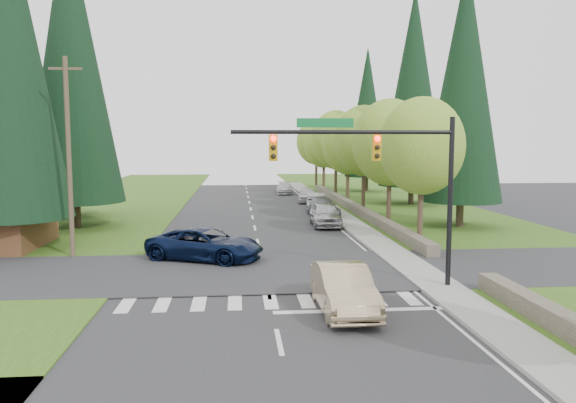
{
  "coord_description": "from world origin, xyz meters",
  "views": [
    {
      "loc": [
        -1.19,
        -16.84,
        5.81
      ],
      "look_at": [
        1.41,
        11.53,
        2.8
      ],
      "focal_mm": 35.0,
      "sensor_mm": 36.0,
      "label": 1
    }
  ],
  "objects": [
    {
      "name": "decid_tree_5",
      "position": [
        9.1,
        49.0,
        5.53
      ],
      "size": [
        4.8,
        4.8,
        8.3
      ],
      "color": "#38281C",
      "rests_on": "ground"
    },
    {
      "name": "parked_car_d",
      "position": [
        5.6,
        36.92,
        0.72
      ],
      "size": [
        2.19,
        4.38,
        1.43
      ],
      "primitive_type": "imported",
      "rotation": [
        0.0,
        0.0,
        -0.12
      ],
      "color": "silver",
      "rests_on": "ground"
    },
    {
      "name": "utility_pole",
      "position": [
        -9.5,
        12.0,
        5.14
      ],
      "size": [
        1.6,
        0.24,
        10.0
      ],
      "color": "#473828",
      "rests_on": "ground"
    },
    {
      "name": "stone_wall_north",
      "position": [
        8.6,
        30.0,
        0.35
      ],
      "size": [
        0.7,
        40.0,
        0.7
      ],
      "primitive_type": "cube",
      "color": "#4C4438",
      "rests_on": "ground"
    },
    {
      "name": "decid_tree_3",
      "position": [
        9.2,
        35.0,
        5.66
      ],
      "size": [
        5.0,
        5.0,
        8.55
      ],
      "color": "#38281C",
      "rests_on": "ground"
    },
    {
      "name": "parked_car_b",
      "position": [
        5.6,
        26.76,
        0.7
      ],
      "size": [
        2.37,
        4.95,
        1.39
      ],
      "primitive_type": "imported",
      "rotation": [
        0.0,
        0.0,
        0.09
      ],
      "color": "slate",
      "rests_on": "ground"
    },
    {
      "name": "decid_tree_6",
      "position": [
        9.2,
        56.0,
        5.86
      ],
      "size": [
        5.2,
        5.2,
        8.86
      ],
      "color": "#38281C",
      "rests_on": "ground"
    },
    {
      "name": "conifer_w_c",
      "position": [
        -12.0,
        22.0,
        11.29
      ],
      "size": [
        6.46,
        6.46,
        20.8
      ],
      "color": "#38281C",
      "rests_on": "ground"
    },
    {
      "name": "parked_car_c",
      "position": [
        5.49,
        29.88,
        0.76
      ],
      "size": [
        2.09,
        4.74,
        1.52
      ],
      "primitive_type": "imported",
      "rotation": [
        0.0,
        0.0,
        -0.11
      ],
      "color": "#AEAEB3",
      "rests_on": "ground"
    },
    {
      "name": "conifer_w_e",
      "position": [
        -14.0,
        28.0,
        10.29
      ],
      "size": [
        5.78,
        5.78,
        18.8
      ],
      "color": "#38281C",
      "rests_on": "ground"
    },
    {
      "name": "grass_east",
      "position": [
        13.0,
        20.0,
        0.03
      ],
      "size": [
        14.0,
        110.0,
        0.06
      ],
      "primitive_type": "cube",
      "color": "#335115",
      "rests_on": "ground"
    },
    {
      "name": "conifer_e_b",
      "position": [
        15.0,
        34.0,
        10.79
      ],
      "size": [
        6.12,
        6.12,
        19.8
      ],
      "color": "#38281C",
      "rests_on": "ground"
    },
    {
      "name": "decid_tree_4",
      "position": [
        9.3,
        42.0,
        6.06
      ],
      "size": [
        5.4,
        5.4,
        9.18
      ],
      "color": "#38281C",
      "rests_on": "ground"
    },
    {
      "name": "suv_navy",
      "position": [
        -2.76,
        10.7,
        0.8
      ],
      "size": [
        6.34,
        4.78,
        1.6
      ],
      "primitive_type": "imported",
      "rotation": [
        0.0,
        0.0,
        1.15
      ],
      "color": "black",
      "rests_on": "ground"
    },
    {
      "name": "conifer_e_a",
      "position": [
        14.0,
        20.0,
        9.79
      ],
      "size": [
        5.44,
        5.44,
        17.8
      ],
      "color": "#38281C",
      "rests_on": "ground"
    },
    {
      "name": "traffic_signal",
      "position": [
        4.37,
        4.5,
        4.98
      ],
      "size": [
        8.7,
        0.37,
        6.8
      ],
      "color": "black",
      "rests_on": "ground"
    },
    {
      "name": "ground",
      "position": [
        0.0,
        0.0,
        0.0
      ],
      "size": [
        120.0,
        120.0,
        0.0
      ],
      "primitive_type": "plane",
      "color": "#28282B",
      "rests_on": "ground"
    },
    {
      "name": "grass_west",
      "position": [
        -13.0,
        20.0,
        0.03
      ],
      "size": [
        14.0,
        110.0,
        0.06
      ],
      "primitive_type": "cube",
      "color": "#335115",
      "rests_on": "ground"
    },
    {
      "name": "decid_tree_1",
      "position": [
        9.3,
        21.0,
        5.8
      ],
      "size": [
        5.2,
        5.2,
        8.8
      ],
      "color": "#38281C",
      "rests_on": "ground"
    },
    {
      "name": "conifer_w_a",
      "position": [
        -13.0,
        14.0,
        10.79
      ],
      "size": [
        6.12,
        6.12,
        19.8
      ],
      "color": "#38281C",
      "rests_on": "ground"
    },
    {
      "name": "decid_tree_2",
      "position": [
        9.1,
        28.0,
        5.93
      ],
      "size": [
        5.0,
        5.0,
        8.82
      ],
      "color": "#38281C",
      "rests_on": "ground"
    },
    {
      "name": "parked_car_e",
      "position": [
        4.2,
        46.22,
        0.65
      ],
      "size": [
        2.05,
        4.55,
        1.29
      ],
      "primitive_type": "imported",
      "rotation": [
        0.0,
        0.0,
        -0.06
      ],
      "color": "#B6B5BA",
      "rests_on": "ground"
    },
    {
      "name": "conifer_e_c",
      "position": [
        14.0,
        48.0,
        9.29
      ],
      "size": [
        5.1,
        5.1,
        16.8
      ],
      "color": "#38281C",
      "rests_on": "ground"
    },
    {
      "name": "sedan_champagne",
      "position": [
        2.44,
        1.76,
        0.8
      ],
      "size": [
        1.75,
        4.88,
        1.6
      ],
      "primitive_type": "imported",
      "rotation": [
        0.0,
        0.0,
        0.01
      ],
      "color": "#CAB086",
      "rests_on": "ground"
    },
    {
      "name": "curb_east",
      "position": [
        6.05,
        22.0,
        0.07
      ],
      "size": [
        0.2,
        80.0,
        0.13
      ],
      "primitive_type": "cube",
      "color": "gray",
      "rests_on": "ground"
    },
    {
      "name": "parked_car_a",
      "position": [
        4.91,
        21.4,
        0.82
      ],
      "size": [
        2.11,
        4.9,
        1.65
      ],
      "primitive_type": "imported",
      "rotation": [
        0.0,
        0.0,
        -0.03
      ],
      "color": "#AFAEB3",
      "rests_on": "ground"
    },
    {
      "name": "sidewalk_east",
      "position": [
        6.9,
        22.0,
        0.07
      ],
      "size": [
        1.8,
        80.0,
        0.13
      ],
      "primitive_type": "cube",
      "color": "gray",
      "rests_on": "ground"
    },
    {
      "name": "cross_street",
      "position": [
        0.0,
        8.0,
        0.0
      ],
      "size": [
        120.0,
        8.0,
        0.1
      ],
      "primitive_type": "cube",
      "color": "#28282B",
      "rests_on": "ground"
    },
    {
      "name": "decid_tree_0",
      "position": [
        9.2,
        14.0,
        5.6
      ],
      "size": [
        4.8,
        4.8,
        8.37
      ],
      "color": "#38281C",
      "rests_on": "ground"
    }
  ]
}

